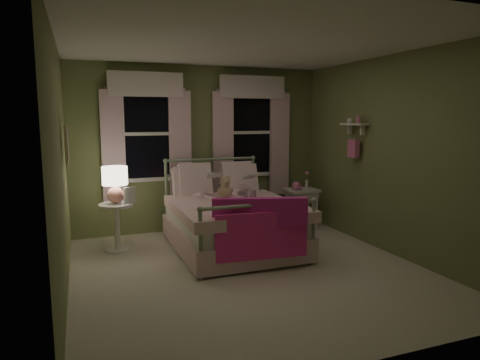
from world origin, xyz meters
name	(u,v)px	position (x,y,z in m)	size (l,w,h in m)	color
room_shell	(250,161)	(0.00, 0.00, 1.30)	(4.20, 4.20, 4.20)	white
bed	(231,221)	(0.09, 0.91, 0.38)	(1.58, 2.04, 1.18)	white
pink_throw	(261,222)	(0.09, -0.11, 0.61)	(1.10, 0.42, 0.71)	#CF288D
child_left	(203,177)	(-0.19, 1.33, 0.95)	(0.28, 0.18, 0.77)	#F7D1DD
child_right	(239,175)	(0.37, 1.33, 0.96)	(0.38, 0.30, 0.78)	#F7D1DD
book_left	(208,179)	(-0.19, 1.08, 0.96)	(0.20, 0.27, 0.03)	beige
book_right	(246,180)	(0.37, 1.08, 0.92)	(0.20, 0.27, 0.02)	beige
teddy_bear	(225,189)	(0.09, 1.18, 0.79)	(0.24, 0.20, 0.32)	tan
nightstand_left	(117,221)	(-1.40, 1.33, 0.42)	(0.46, 0.46, 0.65)	white
table_lamp	(115,181)	(-1.40, 1.33, 0.95)	(0.33, 0.33, 0.49)	#DB8D81
book_nightstand	(124,204)	(-1.30, 1.25, 0.66)	(0.16, 0.22, 0.02)	beige
nightstand_right	(301,195)	(1.52, 1.52, 0.55)	(0.50, 0.40, 0.64)	white
pink_toy	(296,186)	(1.42, 1.51, 0.71)	(0.14, 0.18, 0.14)	pink
bud_vase	(307,180)	(1.64, 1.57, 0.79)	(0.06, 0.06, 0.28)	white
window_left	(147,129)	(-0.85, 2.03, 1.62)	(1.34, 0.13, 1.96)	black
window_right	(252,128)	(0.85, 2.03, 1.62)	(1.34, 0.13, 1.96)	black
wall_shelf	(354,136)	(1.90, 0.70, 1.52)	(0.15, 0.50, 0.60)	white
framed_picture	(66,144)	(-1.95, 0.60, 1.50)	(0.03, 0.32, 0.42)	beige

